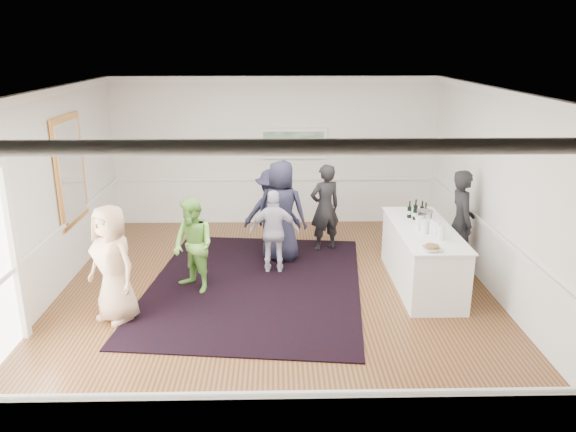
{
  "coord_description": "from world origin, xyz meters",
  "views": [
    {
      "loc": [
        0.02,
        -8.04,
        3.87
      ],
      "look_at": [
        0.2,
        0.2,
        1.31
      ],
      "focal_mm": 35.0,
      "sensor_mm": 36.0,
      "label": 1
    }
  ],
  "objects_px": {
    "ice_bucket": "(424,218)",
    "guest_navy": "(281,211)",
    "guest_lilac": "(274,232)",
    "guest_tan": "(113,264)",
    "nut_bowl": "(432,248)",
    "serving_table": "(422,256)",
    "bartender": "(461,222)",
    "guest_green": "(193,246)",
    "guest_dark_b": "(325,208)",
    "guest_dark_a": "(272,213)"
  },
  "relations": [
    {
      "from": "ice_bucket",
      "to": "guest_navy",
      "type": "bearing_deg",
      "value": 155.9
    },
    {
      "from": "guest_lilac",
      "to": "guest_tan",
      "type": "bearing_deg",
      "value": 39.18
    },
    {
      "from": "ice_bucket",
      "to": "nut_bowl",
      "type": "bearing_deg",
      "value": -98.84
    },
    {
      "from": "serving_table",
      "to": "ice_bucket",
      "type": "bearing_deg",
      "value": 77.95
    },
    {
      "from": "guest_lilac",
      "to": "nut_bowl",
      "type": "distance_m",
      "value": 2.82
    },
    {
      "from": "bartender",
      "to": "ice_bucket",
      "type": "bearing_deg",
      "value": 118.03
    },
    {
      "from": "guest_tan",
      "to": "nut_bowl",
      "type": "bearing_deg",
      "value": 36.18
    },
    {
      "from": "serving_table",
      "to": "guest_tan",
      "type": "xyz_separation_m",
      "value": [
        -4.72,
        -1.13,
        0.37
      ]
    },
    {
      "from": "guest_green",
      "to": "guest_dark_b",
      "type": "height_order",
      "value": "guest_dark_b"
    },
    {
      "from": "guest_tan",
      "to": "guest_navy",
      "type": "distance_m",
      "value": 3.36
    },
    {
      "from": "guest_green",
      "to": "guest_dark_a",
      "type": "relative_size",
      "value": 0.93
    },
    {
      "from": "guest_lilac",
      "to": "nut_bowl",
      "type": "xyz_separation_m",
      "value": [
        2.28,
        -1.64,
        0.3
      ]
    },
    {
      "from": "serving_table",
      "to": "guest_tan",
      "type": "height_order",
      "value": "guest_tan"
    },
    {
      "from": "bartender",
      "to": "nut_bowl",
      "type": "relative_size",
      "value": 6.43
    },
    {
      "from": "bartender",
      "to": "guest_navy",
      "type": "bearing_deg",
      "value": 78.65
    },
    {
      "from": "bartender",
      "to": "guest_lilac",
      "type": "relative_size",
      "value": 1.24
    },
    {
      "from": "guest_dark_b",
      "to": "ice_bucket",
      "type": "relative_size",
      "value": 6.52
    },
    {
      "from": "guest_dark_a",
      "to": "guest_navy",
      "type": "distance_m",
      "value": 0.31
    },
    {
      "from": "nut_bowl",
      "to": "ice_bucket",
      "type": "bearing_deg",
      "value": 81.16
    },
    {
      "from": "bartender",
      "to": "nut_bowl",
      "type": "distance_m",
      "value": 1.83
    },
    {
      "from": "guest_dark_a",
      "to": "guest_navy",
      "type": "bearing_deg",
      "value": 129.2
    },
    {
      "from": "guest_dark_b",
      "to": "guest_dark_a",
      "type": "bearing_deg",
      "value": -9.31
    },
    {
      "from": "guest_lilac",
      "to": "bartender",
      "type": "bearing_deg",
      "value": -179.26
    },
    {
      "from": "guest_dark_a",
      "to": "ice_bucket",
      "type": "bearing_deg",
      "value": 157.18
    },
    {
      "from": "guest_dark_b",
      "to": "guest_navy",
      "type": "bearing_deg",
      "value": 6.72
    },
    {
      "from": "serving_table",
      "to": "ice_bucket",
      "type": "height_order",
      "value": "ice_bucket"
    },
    {
      "from": "guest_green",
      "to": "ice_bucket",
      "type": "distance_m",
      "value": 3.78
    },
    {
      "from": "guest_green",
      "to": "guest_lilac",
      "type": "bearing_deg",
      "value": 74.27
    },
    {
      "from": "guest_navy",
      "to": "nut_bowl",
      "type": "bearing_deg",
      "value": 150.21
    },
    {
      "from": "serving_table",
      "to": "guest_tan",
      "type": "bearing_deg",
      "value": -166.59
    },
    {
      "from": "guest_green",
      "to": "nut_bowl",
      "type": "relative_size",
      "value": 5.43
    },
    {
      "from": "guest_green",
      "to": "guest_dark_a",
      "type": "xyz_separation_m",
      "value": [
        1.25,
        1.58,
        0.06
      ]
    },
    {
      "from": "bartender",
      "to": "guest_navy",
      "type": "xyz_separation_m",
      "value": [
        -3.09,
        0.66,
        0.02
      ]
    },
    {
      "from": "bartender",
      "to": "guest_green",
      "type": "bearing_deg",
      "value": 99.35
    },
    {
      "from": "serving_table",
      "to": "guest_dark_b",
      "type": "height_order",
      "value": "guest_dark_b"
    },
    {
      "from": "guest_tan",
      "to": "guest_lilac",
      "type": "xyz_separation_m",
      "value": [
        2.29,
        1.74,
        -0.13
      ]
    },
    {
      "from": "serving_table",
      "to": "guest_dark_a",
      "type": "height_order",
      "value": "guest_dark_a"
    },
    {
      "from": "bartender",
      "to": "guest_navy",
      "type": "distance_m",
      "value": 3.16
    },
    {
      "from": "guest_green",
      "to": "guest_lilac",
      "type": "height_order",
      "value": "guest_green"
    },
    {
      "from": "guest_tan",
      "to": "nut_bowl",
      "type": "relative_size",
      "value": 6.11
    },
    {
      "from": "bartender",
      "to": "guest_green",
      "type": "height_order",
      "value": "bartender"
    },
    {
      "from": "guest_dark_a",
      "to": "bartender",
      "type": "bearing_deg",
      "value": 168.94
    },
    {
      "from": "guest_tan",
      "to": "guest_navy",
      "type": "bearing_deg",
      "value": 78.86
    },
    {
      "from": "serving_table",
      "to": "guest_navy",
      "type": "height_order",
      "value": "guest_navy"
    },
    {
      "from": "guest_navy",
      "to": "guest_tan",
      "type": "bearing_deg",
      "value": 60.08
    },
    {
      "from": "bartender",
      "to": "guest_lilac",
      "type": "distance_m",
      "value": 3.22
    },
    {
      "from": "guest_green",
      "to": "nut_bowl",
      "type": "xyz_separation_m",
      "value": [
        3.57,
        -0.88,
        0.26
      ]
    },
    {
      "from": "serving_table",
      "to": "nut_bowl",
      "type": "relative_size",
      "value": 8.65
    },
    {
      "from": "guest_dark_b",
      "to": "nut_bowl",
      "type": "relative_size",
      "value": 5.98
    },
    {
      "from": "guest_tan",
      "to": "guest_navy",
      "type": "height_order",
      "value": "guest_navy"
    }
  ]
}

